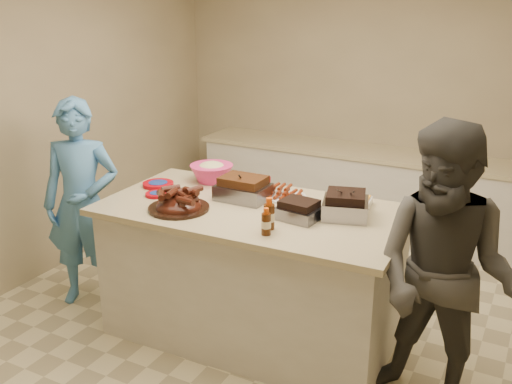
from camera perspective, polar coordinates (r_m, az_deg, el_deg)
The scene contains 19 objects.
room at distance 4.44m, azimuth 1.39°, elevation -13.67°, with size 4.50×5.00×2.70m, color tan, non-canonical shape.
back_counter at distance 6.11m, azimuth 10.67°, elevation 0.06°, with size 3.60×0.64×0.90m, color silver, non-canonical shape.
island at distance 4.41m, azimuth -0.31°, elevation -13.87°, with size 2.12×1.11×1.00m, color silver, non-canonical shape.
rib_platter at distance 3.96m, azimuth -7.71°, elevation -1.75°, with size 0.42×0.42×0.17m, color #47190E, non-canonical shape.
pulled_pork_tray at distance 4.13m, azimuth -1.27°, elevation -0.72°, with size 0.36×0.28×0.11m, color #47230F.
brisket_tray at distance 3.77m, azimuth 4.29°, elevation -2.68°, with size 0.27×0.22×0.08m, color black.
roasting_pan at distance 3.84m, azimuth 8.88°, elevation -2.47°, with size 0.29×0.29×0.12m, color gray.
coleslaw_bowl at distance 4.53m, azimuth -4.43°, elevation 1.05°, with size 0.34×0.34×0.23m, color #DD2D76, non-canonical shape.
sausage_plate at distance 4.16m, azimuth 3.01°, elevation -0.58°, with size 0.30×0.30×0.05m, color silver.
mac_cheese_dish at distance 4.05m, azimuth 9.46°, elevation -1.37°, with size 0.27×0.20×0.07m, color #FEA91D.
bbq_bottle_a at distance 3.52m, azimuth 1.01°, elevation -4.28°, with size 0.06×0.06×0.17m, color #381A07.
bbq_bottle_b at distance 3.60m, azimuth 1.30°, elevation -3.70°, with size 0.07×0.07×0.21m, color #381A07.
mustard_bottle at distance 4.13m, azimuth -2.40°, elevation -0.73°, with size 0.05×0.05×0.13m, color gold.
sauce_bowl at distance 4.23m, azimuth 0.97°, elevation -0.23°, with size 0.13×0.04×0.13m, color silver.
plate_stack_large at distance 4.48m, azimuth -9.75°, elevation 0.59°, with size 0.24×0.24×0.03m, color #9E020D.
plate_stack_small at distance 4.26m, azimuth -9.91°, elevation -0.38°, with size 0.16×0.16×0.02m, color #9E020D.
plastic_cup at distance 4.63m, azimuth -5.25°, elevation 1.39°, with size 0.09×0.08×0.09m, color #86370D.
basket_stack at distance 4.31m, azimuth -0.18°, elevation 0.13°, with size 0.21×0.15×0.10m, color #9E020D.
guest_blue at distance 5.04m, azimuth -16.05°, elevation -10.19°, with size 0.61×1.68×0.40m, color #4986C1.
Camera 1 is at (1.65, -3.36, 2.39)m, focal length 40.00 mm.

